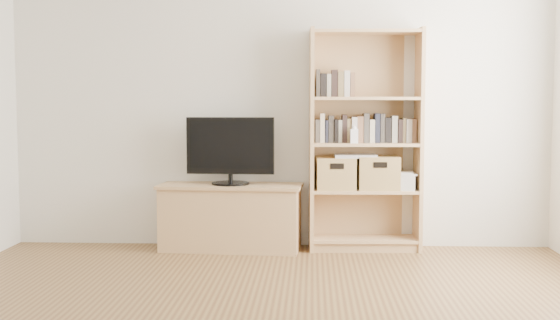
# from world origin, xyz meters

# --- Properties ---
(back_wall) EXTENTS (4.50, 0.02, 2.60)m
(back_wall) POSITION_xyz_m (0.00, 2.50, 1.30)
(back_wall) COLOR white
(back_wall) RESTS_ON floor
(front_wall) EXTENTS (4.50, 0.02, 2.60)m
(front_wall) POSITION_xyz_m (0.00, -2.50, 1.30)
(front_wall) COLOR white
(front_wall) RESTS_ON floor
(tv_stand) EXTENTS (1.15, 0.50, 0.51)m
(tv_stand) POSITION_xyz_m (-0.39, 2.29, 0.26)
(tv_stand) COLOR tan
(tv_stand) RESTS_ON floor
(bookshelf) EXTENTS (0.91, 0.35, 1.80)m
(bookshelf) POSITION_xyz_m (0.70, 2.34, 0.90)
(bookshelf) COLOR tan
(bookshelf) RESTS_ON floor
(television) EXTENTS (0.72, 0.08, 0.56)m
(television) POSITION_xyz_m (-0.39, 2.29, 0.82)
(television) COLOR black
(television) RESTS_ON tv_stand
(books_row_mid) EXTENTS (0.85, 0.17, 0.23)m
(books_row_mid) POSITION_xyz_m (0.70, 2.36, 0.99)
(books_row_mid) COLOR #45413C
(books_row_mid) RESTS_ON bookshelf
(books_row_upper) EXTENTS (0.39, 0.14, 0.20)m
(books_row_upper) POSITION_xyz_m (0.50, 2.35, 1.35)
(books_row_upper) COLOR #45413C
(books_row_upper) RESTS_ON bookshelf
(baby_monitor) EXTENTS (0.06, 0.04, 0.11)m
(baby_monitor) POSITION_xyz_m (0.61, 2.24, 0.94)
(baby_monitor) COLOR white
(baby_monitor) RESTS_ON bookshelf
(basket_left) EXTENTS (0.33, 0.28, 0.26)m
(basket_left) POSITION_xyz_m (0.46, 2.33, 0.63)
(basket_left) COLOR #997745
(basket_left) RESTS_ON bookshelf
(basket_right) EXTENTS (0.33, 0.28, 0.27)m
(basket_right) POSITION_xyz_m (0.81, 2.34, 0.64)
(basket_right) COLOR #997745
(basket_right) RESTS_ON bookshelf
(laptop) EXTENTS (0.34, 0.24, 0.03)m
(laptop) POSITION_xyz_m (0.63, 2.33, 0.77)
(laptop) COLOR silver
(laptop) RESTS_ON basket_left
(magazine_stack) EXTENTS (0.21, 0.28, 0.12)m
(magazine_stack) POSITION_xyz_m (1.01, 2.35, 0.56)
(magazine_stack) COLOR beige
(magazine_stack) RESTS_ON bookshelf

